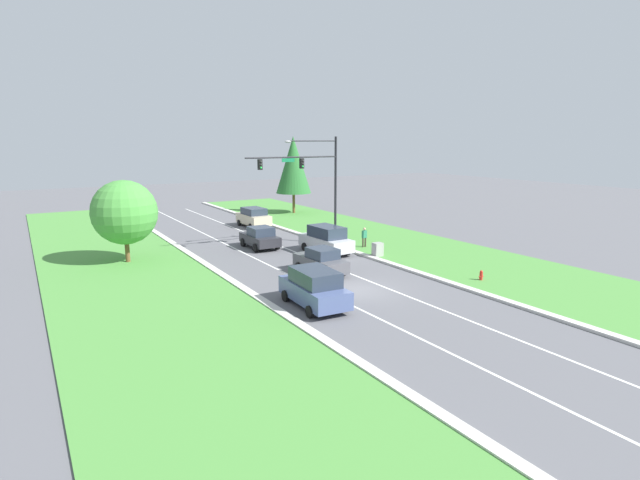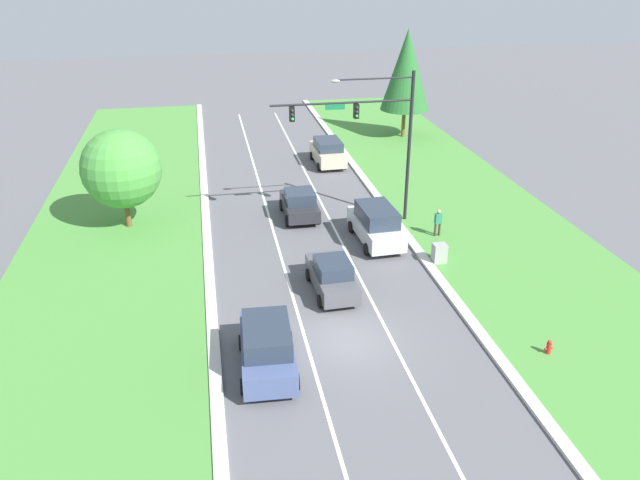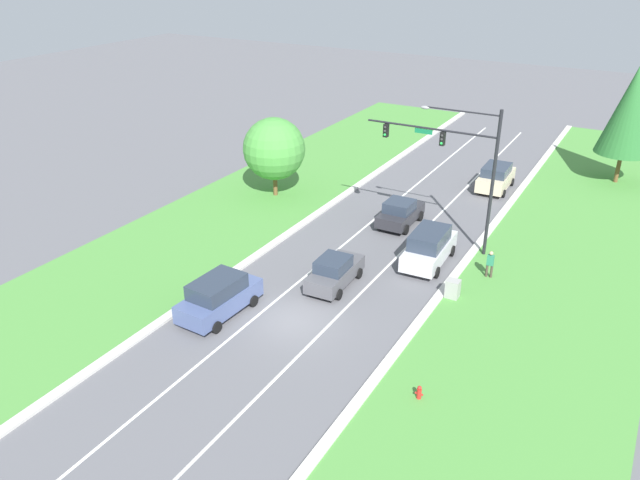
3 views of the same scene
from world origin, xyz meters
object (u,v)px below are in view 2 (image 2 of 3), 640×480
at_px(fire_hydrant, 549,348).
at_px(conifer_near_right_tree, 406,70).
at_px(traffic_signal_mast, 373,127).
at_px(charcoal_sedan, 300,204).
at_px(slate_blue_suv, 267,347).
at_px(oak_near_left_tree, 121,169).
at_px(pedestrian, 438,222).
at_px(silver_suv, 376,224).
at_px(champagne_suv, 328,152).
at_px(utility_cabinet, 439,254).
at_px(graphite_sedan, 332,276).

height_order(fire_hydrant, conifer_near_right_tree, conifer_near_right_tree).
distance_m(traffic_signal_mast, fire_hydrant, 15.93).
bearing_deg(fire_hydrant, charcoal_sedan, 115.56).
height_order(slate_blue_suv, oak_near_left_tree, oak_near_left_tree).
bearing_deg(pedestrian, silver_suv, -6.42).
height_order(charcoal_sedan, conifer_near_right_tree, conifer_near_right_tree).
bearing_deg(fire_hydrant, champagne_suv, 98.65).
bearing_deg(oak_near_left_tree, charcoal_sedan, -1.95).
height_order(slate_blue_suv, utility_cabinet, slate_blue_suv).
xyz_separation_m(slate_blue_suv, charcoal_sedan, (3.65, 14.86, -0.15)).
distance_m(champagne_suv, conifer_near_right_tree, 11.13).
xyz_separation_m(silver_suv, conifer_near_right_tree, (8.04, 20.27, 4.72)).
bearing_deg(champagne_suv, utility_cabinet, -83.05).
xyz_separation_m(champagne_suv, utility_cabinet, (2.47, -17.33, -0.44)).
relative_size(traffic_signal_mast, silver_suv, 1.78).
height_order(slate_blue_suv, conifer_near_right_tree, conifer_near_right_tree).
height_order(traffic_signal_mast, oak_near_left_tree, traffic_signal_mast).
height_order(graphite_sedan, pedestrian, graphite_sedan).
height_order(champagne_suv, conifer_near_right_tree, conifer_near_right_tree).
height_order(traffic_signal_mast, conifer_near_right_tree, conifer_near_right_tree).
bearing_deg(pedestrian, utility_cabinet, 65.54).
relative_size(utility_cabinet, conifer_near_right_tree, 0.12).
relative_size(graphite_sedan, charcoal_sedan, 1.04).
xyz_separation_m(silver_suv, fire_hydrant, (4.04, -11.80, -0.74)).
distance_m(fire_hydrant, oak_near_left_tree, 24.54).
relative_size(slate_blue_suv, utility_cabinet, 4.37).
bearing_deg(traffic_signal_mast, silver_suv, -98.20).
relative_size(slate_blue_suv, conifer_near_right_tree, 0.52).
relative_size(graphite_sedan, conifer_near_right_tree, 0.47).
bearing_deg(champagne_suv, graphite_sedan, -101.98).
bearing_deg(pedestrian, conifer_near_right_tree, -107.92).
bearing_deg(fire_hydrant, traffic_signal_mast, 104.19).
bearing_deg(slate_blue_suv, graphite_sedan, 58.58).
xyz_separation_m(graphite_sedan, slate_blue_suv, (-3.73, -5.47, 0.17)).
relative_size(graphite_sedan, fire_hydrant, 6.17).
xyz_separation_m(traffic_signal_mast, fire_hydrant, (3.66, -14.47, -5.57)).
bearing_deg(traffic_signal_mast, conifer_near_right_tree, 66.51).
distance_m(pedestrian, conifer_near_right_tree, 21.35).
height_order(champagne_suv, silver_suv, silver_suv).
xyz_separation_m(traffic_signal_mast, pedestrian, (3.26, -2.71, -4.97)).
bearing_deg(conifer_near_right_tree, slate_blue_suv, -116.45).
bearing_deg(graphite_sedan, utility_cabinet, 14.85).
xyz_separation_m(graphite_sedan, utility_cabinet, (6.14, 1.88, -0.31)).
height_order(graphite_sedan, conifer_near_right_tree, conifer_near_right_tree).
bearing_deg(champagne_suv, pedestrian, -77.12).
distance_m(traffic_signal_mast, charcoal_sedan, 6.66).
distance_m(traffic_signal_mast, graphite_sedan, 10.07).
xyz_separation_m(traffic_signal_mast, champagne_suv, (-0.29, 11.45, -4.92)).
bearing_deg(slate_blue_suv, traffic_signal_mast, 62.68).
distance_m(champagne_suv, charcoal_sedan, 10.51).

